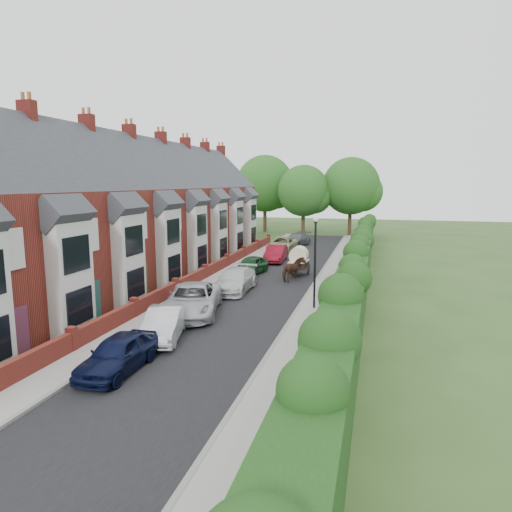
# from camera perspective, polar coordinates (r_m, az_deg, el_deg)

# --- Properties ---
(ground) EXTENTS (140.00, 140.00, 0.00)m
(ground) POSITION_cam_1_polar(r_m,az_deg,el_deg) (22.51, -2.87, -8.80)
(ground) COLOR #2D4C1E
(ground) RESTS_ON ground
(road) EXTENTS (6.00, 58.00, 0.02)m
(road) POSITION_cam_1_polar(r_m,az_deg,el_deg) (32.91, 2.16, -3.01)
(road) COLOR black
(road) RESTS_ON ground
(pavement_hedge_side) EXTENTS (2.20, 58.00, 0.12)m
(pavement_hedge_side) POSITION_cam_1_polar(r_m,az_deg,el_deg) (32.26, 9.29, -3.28)
(pavement_hedge_side) COLOR gray
(pavement_hedge_side) RESTS_ON ground
(pavement_house_side) EXTENTS (1.70, 58.00, 0.12)m
(pavement_house_side) POSITION_cam_1_polar(r_m,az_deg,el_deg) (33.93, -4.20, -2.57)
(pavement_house_side) COLOR gray
(pavement_house_side) RESTS_ON ground
(kerb_hedge_side) EXTENTS (0.18, 58.00, 0.13)m
(kerb_hedge_side) POSITION_cam_1_polar(r_m,az_deg,el_deg) (32.37, 7.44, -3.18)
(kerb_hedge_side) COLOR gray
(kerb_hedge_side) RESTS_ON ground
(kerb_house_side) EXTENTS (0.18, 58.00, 0.13)m
(kerb_house_side) POSITION_cam_1_polar(r_m,az_deg,el_deg) (33.68, -2.91, -2.63)
(kerb_house_side) COLOR gray
(kerb_house_side) RESTS_ON ground
(hedge) EXTENTS (2.10, 58.00, 2.85)m
(hedge) POSITION_cam_1_polar(r_m,az_deg,el_deg) (31.85, 12.58, -0.71)
(hedge) COLOR #133611
(hedge) RESTS_ON ground
(terrace_row) EXTENTS (9.05, 40.50, 11.50)m
(terrace_row) POSITION_cam_1_polar(r_m,az_deg,el_deg) (35.11, -14.98, 4.82)
(terrace_row) COLOR maroon
(terrace_row) RESTS_ON ground
(garden_wall_row) EXTENTS (0.35, 40.35, 1.10)m
(garden_wall_row) POSITION_cam_1_polar(r_m,az_deg,el_deg) (33.27, -6.40, -2.13)
(garden_wall_row) COLOR maroon
(garden_wall_row) RESTS_ON ground
(lamppost) EXTENTS (0.32, 0.32, 5.16)m
(lamppost) POSITION_cam_1_polar(r_m,az_deg,el_deg) (24.85, 7.40, 0.66)
(lamppost) COLOR black
(lamppost) RESTS_ON ground
(tree_far_left) EXTENTS (7.14, 6.80, 9.29)m
(tree_far_left) POSITION_cam_1_polar(r_m,az_deg,el_deg) (61.17, 6.30, 7.94)
(tree_far_left) COLOR #332316
(tree_far_left) RESTS_ON ground
(tree_far_right) EXTENTS (7.98, 7.60, 10.31)m
(tree_far_right) POSITION_cam_1_polar(r_m,az_deg,el_deg) (62.54, 12.13, 8.37)
(tree_far_right) COLOR #332316
(tree_far_right) RESTS_ON ground
(tree_far_back) EXTENTS (8.40, 8.00, 10.82)m
(tree_far_back) POSITION_cam_1_polar(r_m,az_deg,el_deg) (65.25, 1.49, 8.86)
(tree_far_back) COLOR #332316
(tree_far_back) RESTS_ON ground
(car_navy) EXTENTS (1.64, 4.06, 1.38)m
(car_navy) POSITION_cam_1_polar(r_m,az_deg,el_deg) (17.94, -16.85, -11.61)
(car_navy) COLOR black
(car_navy) RESTS_ON ground
(car_silver_a) EXTENTS (2.47, 4.46, 1.39)m
(car_silver_a) POSITION_cam_1_polar(r_m,az_deg,el_deg) (21.00, -11.40, -8.31)
(car_silver_a) COLOR silver
(car_silver_a) RESTS_ON ground
(car_silver_b) EXTENTS (3.96, 6.24, 1.61)m
(car_silver_b) POSITION_cam_1_polar(r_m,az_deg,el_deg) (24.46, -7.97, -5.45)
(car_silver_b) COLOR #BABCC2
(car_silver_b) RESTS_ON ground
(car_white) EXTENTS (2.14, 5.07, 1.46)m
(car_white) POSITION_cam_1_polar(r_m,az_deg,el_deg) (29.39, -2.63, -3.05)
(car_white) COLOR silver
(car_white) RESTS_ON ground
(car_green) EXTENTS (2.21, 4.28, 1.39)m
(car_green) POSITION_cam_1_polar(r_m,az_deg,el_deg) (34.80, -0.65, -1.18)
(car_green) COLOR #113918
(car_green) RESTS_ON ground
(car_red) EXTENTS (1.81, 4.56, 1.48)m
(car_red) POSITION_cam_1_polar(r_m,az_deg,el_deg) (40.38, 2.51, 0.31)
(car_red) COLOR maroon
(car_red) RESTS_ON ground
(car_beige) EXTENTS (2.62, 5.25, 1.43)m
(car_beige) POSITION_cam_1_polar(r_m,az_deg,el_deg) (46.75, 3.29, 1.48)
(car_beige) COLOR tan
(car_beige) RESTS_ON ground
(car_grey) EXTENTS (3.05, 5.16, 1.40)m
(car_grey) POSITION_cam_1_polar(r_m,az_deg,el_deg) (50.90, 5.07, 2.07)
(car_grey) COLOR #585C60
(car_grey) RESTS_ON ground
(horse) EXTENTS (1.68, 2.21, 1.70)m
(horse) POSITION_cam_1_polar(r_m,az_deg,el_deg) (32.34, 4.72, -1.73)
(horse) COLOR #412418
(horse) RESTS_ON ground
(horse_cart) EXTENTS (1.40, 3.09, 2.23)m
(horse_cart) POSITION_cam_1_polar(r_m,az_deg,el_deg) (34.37, 5.37, -0.37)
(horse_cart) COLOR black
(horse_cart) RESTS_ON ground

